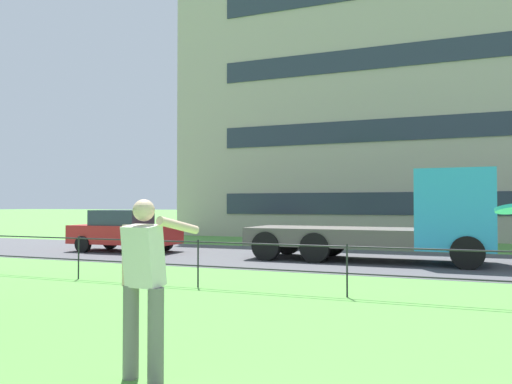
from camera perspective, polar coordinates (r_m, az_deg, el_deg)
The scene contains 5 objects.
street_strip at distance 16.20m, azimuth 14.88°, elevation -7.55°, with size 80.00×7.19×0.01m, color #4C4C51.
park_fence at distance 9.75m, azimuth 10.24°, elevation -7.77°, with size 31.74×0.04×1.00m.
person_thrower at distance 5.23m, azimuth -12.51°, elevation -9.88°, with size 0.59×0.76×1.80m.
car_red_far_right at distance 19.42m, azimuth -14.66°, elevation -4.23°, with size 4.05×1.91×1.54m.
flatbed_truck_center at distance 15.89m, azimuth 16.21°, elevation -3.27°, with size 7.31×2.46×2.75m.
Camera 1 is at (1.94, 1.48, 1.74)m, focal length 35.43 mm.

